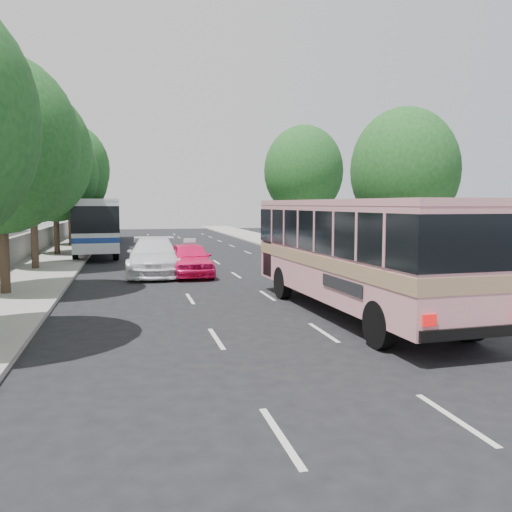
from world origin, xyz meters
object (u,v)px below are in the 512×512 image
object	(u,v)px
white_pickup	(154,257)
tour_coach_rear	(102,217)
pink_taxi	(190,259)
tour_coach_front	(94,221)
pink_bus	(356,244)

from	to	relation	value
white_pickup	tour_coach_rear	world-z (taller)	tour_coach_rear
pink_taxi	white_pickup	xyz separation A→B (m)	(-1.65, 0.82, 0.08)
tour_coach_front	white_pickup	bearing A→B (deg)	-77.67
white_pickup	pink_taxi	bearing A→B (deg)	-23.31
tour_coach_front	pink_bus	bearing A→B (deg)	-72.42
tour_coach_front	pink_taxi	bearing A→B (deg)	-71.93
pink_bus	white_pickup	world-z (taller)	pink_bus
tour_coach_rear	white_pickup	bearing A→B (deg)	-81.25
pink_bus	tour_coach_front	xyz separation A→B (m)	(-9.09, 22.78, 0.02)
white_pickup	tour_coach_front	xyz separation A→B (m)	(-3.45, 11.66, 1.36)
tour_coach_front	tour_coach_rear	distance (m)	12.80
tour_coach_front	tour_coach_rear	size ratio (longest dim) A/B	1.00
tour_coach_rear	pink_bus	bearing A→B (deg)	-74.96
pink_bus	tour_coach_rear	size ratio (longest dim) A/B	0.90
pink_bus	tour_coach_rear	distance (m)	36.73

